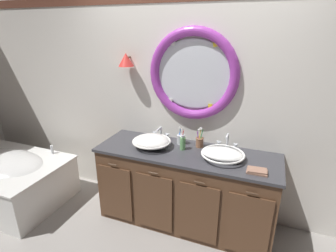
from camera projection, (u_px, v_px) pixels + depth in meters
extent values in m
plane|color=gray|center=(169.00, 232.00, 2.78)|extent=(14.00, 14.00, 0.00)
cube|color=silver|center=(188.00, 101.00, 2.85)|extent=(6.40, 0.08, 2.60)
ellipsoid|color=silver|center=(193.00, 75.00, 2.68)|extent=(0.85, 0.02, 0.71)
torus|color=purple|center=(193.00, 75.00, 2.67)|extent=(0.95, 0.10, 0.95)
cube|color=green|center=(235.00, 78.00, 2.52)|extent=(0.05, 0.01, 0.05)
cube|color=yellow|center=(216.00, 44.00, 2.49)|extent=(0.05, 0.01, 0.05)
cube|color=silver|center=(173.00, 43.00, 2.63)|extent=(0.05, 0.01, 0.05)
cube|color=green|center=(155.00, 75.00, 2.82)|extent=(0.05, 0.01, 0.05)
cube|color=silver|center=(170.00, 100.00, 2.85)|extent=(0.05, 0.01, 0.05)
cube|color=yellow|center=(210.00, 106.00, 2.70)|extent=(0.05, 0.01, 0.05)
cylinder|color=#4C3823|center=(128.00, 57.00, 2.85)|extent=(0.02, 0.09, 0.02)
cone|color=red|center=(126.00, 60.00, 2.81)|extent=(0.17, 0.17, 0.14)
cube|color=brown|center=(185.00, 188.00, 2.83)|extent=(1.83, 0.60, 0.83)
cube|color=#38383D|center=(186.00, 153.00, 2.68)|extent=(1.87, 0.63, 0.03)
cube|color=#38383D|center=(194.00, 148.00, 2.96)|extent=(1.83, 0.02, 0.11)
cube|color=brown|center=(116.00, 193.00, 2.81)|extent=(0.38, 0.02, 0.63)
cylinder|color=#422D1E|center=(113.00, 165.00, 2.67)|extent=(0.10, 0.01, 0.01)
cube|color=brown|center=(154.00, 203.00, 2.65)|extent=(0.38, 0.02, 0.63)
cylinder|color=#422D1E|center=(153.00, 173.00, 2.52)|extent=(0.10, 0.01, 0.01)
cube|color=brown|center=(198.00, 214.00, 2.50)|extent=(0.38, 0.02, 0.63)
cylinder|color=#422D1E|center=(199.00, 183.00, 2.36)|extent=(0.10, 0.01, 0.01)
cube|color=brown|center=(248.00, 226.00, 2.34)|extent=(0.38, 0.02, 0.63)
cylinder|color=#422D1E|center=(252.00, 193.00, 2.21)|extent=(0.10, 0.01, 0.01)
cube|color=white|center=(6.00, 180.00, 3.26)|extent=(1.46, 0.94, 0.52)
ellipsoid|color=white|center=(2.00, 166.00, 3.18)|extent=(1.20, 0.74, 0.28)
cube|color=white|center=(2.00, 163.00, 3.17)|extent=(1.49, 0.97, 0.02)
cylinder|color=silver|center=(52.00, 150.00, 3.37)|extent=(0.04, 0.04, 0.11)
cylinder|color=silver|center=(2.00, 166.00, 3.18)|extent=(0.04, 0.04, 0.01)
ellipsoid|color=white|center=(152.00, 141.00, 2.75)|extent=(0.39, 0.33, 0.13)
torus|color=white|center=(152.00, 141.00, 2.75)|extent=(0.41, 0.41, 0.02)
cylinder|color=silver|center=(152.00, 141.00, 2.75)|extent=(0.03, 0.03, 0.01)
ellipsoid|color=white|center=(223.00, 154.00, 2.50)|extent=(0.40, 0.27, 0.10)
torus|color=white|center=(223.00, 154.00, 2.50)|extent=(0.42, 0.42, 0.02)
cylinder|color=silver|center=(223.00, 154.00, 2.50)|extent=(0.03, 0.03, 0.01)
cylinder|color=silver|center=(161.00, 137.00, 2.99)|extent=(0.05, 0.05, 0.02)
cylinder|color=silver|center=(161.00, 132.00, 2.97)|extent=(0.02, 0.02, 0.11)
sphere|color=silver|center=(161.00, 127.00, 2.95)|extent=(0.03, 0.03, 0.03)
cylinder|color=silver|center=(159.00, 129.00, 2.90)|extent=(0.02, 0.12, 0.02)
cylinder|color=silver|center=(155.00, 135.00, 3.01)|extent=(0.04, 0.04, 0.06)
cylinder|color=silver|center=(167.00, 137.00, 2.96)|extent=(0.04, 0.04, 0.06)
cube|color=silver|center=(155.00, 132.00, 3.00)|extent=(0.05, 0.01, 0.01)
cube|color=silver|center=(167.00, 134.00, 2.95)|extent=(0.05, 0.01, 0.01)
cylinder|color=silver|center=(227.00, 147.00, 2.74)|extent=(0.05, 0.05, 0.02)
cylinder|color=silver|center=(227.00, 141.00, 2.71)|extent=(0.02, 0.02, 0.14)
sphere|color=silver|center=(228.00, 135.00, 2.69)|extent=(0.03, 0.03, 0.03)
cylinder|color=silver|center=(227.00, 136.00, 2.64)|extent=(0.02, 0.10, 0.02)
cylinder|color=silver|center=(219.00, 144.00, 2.76)|extent=(0.04, 0.04, 0.06)
cylinder|color=silver|center=(235.00, 147.00, 2.70)|extent=(0.04, 0.04, 0.06)
cube|color=silver|center=(219.00, 141.00, 2.75)|extent=(0.05, 0.01, 0.01)
cube|color=silver|center=(236.00, 144.00, 2.69)|extent=(0.05, 0.01, 0.01)
cylinder|color=silver|center=(181.00, 139.00, 2.83)|extent=(0.08, 0.08, 0.10)
torus|color=silver|center=(181.00, 135.00, 2.82)|extent=(0.09, 0.09, 0.01)
cylinder|color=#E0383D|center=(182.00, 137.00, 2.81)|extent=(0.04, 0.02, 0.15)
cube|color=white|center=(182.00, 129.00, 2.78)|extent=(0.02, 0.03, 0.03)
cylinder|color=blue|center=(179.00, 136.00, 2.83)|extent=(0.02, 0.04, 0.16)
cube|color=white|center=(179.00, 128.00, 2.80)|extent=(0.02, 0.02, 0.03)
cylinder|color=#996647|center=(200.00, 143.00, 2.76)|extent=(0.08, 0.08, 0.10)
torus|color=#996647|center=(200.00, 138.00, 2.74)|extent=(0.09, 0.09, 0.01)
cylinder|color=green|center=(201.00, 138.00, 2.73)|extent=(0.04, 0.04, 0.18)
cube|color=white|center=(201.00, 129.00, 2.70)|extent=(0.02, 0.02, 0.03)
cylinder|color=yellow|center=(199.00, 138.00, 2.76)|extent=(0.03, 0.03, 0.17)
cube|color=white|center=(200.00, 129.00, 2.72)|extent=(0.02, 0.02, 0.03)
cylinder|color=purple|center=(198.00, 139.00, 2.73)|extent=(0.03, 0.02, 0.17)
cube|color=white|center=(199.00, 130.00, 2.70)|extent=(0.02, 0.02, 0.02)
cylinder|color=#6BAD66|center=(183.00, 143.00, 2.69)|extent=(0.06, 0.06, 0.13)
cylinder|color=silver|center=(183.00, 137.00, 2.67)|extent=(0.03, 0.03, 0.02)
cylinder|color=silver|center=(182.00, 136.00, 2.65)|extent=(0.01, 0.04, 0.01)
cube|color=#936B56|center=(257.00, 172.00, 2.28)|extent=(0.18, 0.12, 0.02)
cube|color=#936B56|center=(257.00, 170.00, 2.27)|extent=(0.17, 0.12, 0.02)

